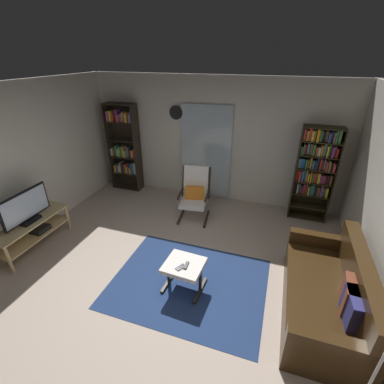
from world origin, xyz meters
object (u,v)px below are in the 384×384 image
television (26,208)px  tv_stand (34,229)px  bookshelf_near_sofa (315,168)px  cell_phone (180,267)px  bookshelf_near_tv (124,147)px  lounge_armchair (195,192)px  wall_clock (176,113)px  ottoman (184,268)px  tv_remote (186,265)px  leather_sofa (328,295)px

television → tv_stand: bearing=96.8°
bookshelf_near_sofa → cell_phone: 3.19m
bookshelf_near_tv → lounge_armchair: bearing=-20.9°
wall_clock → lounge_armchair: bearing=-51.5°
tv_stand → television: bearing=-83.2°
ottoman → wall_clock: bearing=113.0°
tv_remote → television: bearing=176.2°
lounge_armchair → ottoman: size_ratio=1.87×
tv_stand → television: size_ratio=1.54×
television → tv_remote: television is taller
bookshelf_near_sofa → cell_phone: bearing=-122.8°
bookshelf_near_tv → bookshelf_near_sofa: bearing=-0.8°
tv_stand → ottoman: tv_stand is taller
ottoman → wall_clock: size_ratio=1.88×
bookshelf_near_tv → television: bearing=-96.3°
tv_stand → leather_sofa: bearing=1.2°
bookshelf_near_sofa → wall_clock: size_ratio=6.30×
television → bookshelf_near_sofa: bearing=29.8°
bookshelf_near_tv → cell_phone: bearing=-48.3°
bookshelf_near_sofa → ottoman: 3.13m
tv_stand → bookshelf_near_sofa: 5.08m
television → wall_clock: 3.30m
cell_phone → wall_clock: (-1.15, 2.84, 1.43)m
tv_stand → wall_clock: (1.53, 2.70, 1.51)m
television → ottoman: television is taller
wall_clock → leather_sofa: bearing=-40.9°
tv_stand → cell_phone: (2.68, -0.15, 0.09)m
leather_sofa → wall_clock: bearing=139.1°
tv_stand → tv_remote: (2.74, -0.09, 0.09)m
lounge_armchair → tv_remote: (0.50, -1.89, -0.11)m
television → tv_remote: bearing=-1.5°
television → leather_sofa: 4.56m
bookshelf_near_sofa → leather_sofa: 2.50m
cell_phone → bookshelf_near_sofa: bearing=87.8°
leather_sofa → wall_clock: (-3.01, 2.60, 1.54)m
television → bookshelf_near_tv: bookshelf_near_tv is taller
tv_stand → leather_sofa: (4.53, 0.10, -0.03)m
tv_stand → bookshelf_near_tv: bookshelf_near_tv is taller
television → ottoman: (2.69, -0.04, -0.41)m
ottoman → leather_sofa: bearing=5.0°
ottoman → tv_remote: (0.04, -0.03, 0.08)m
leather_sofa → cell_phone: leather_sofa is taller
bookshelf_near_sofa → leather_sofa: bookshelf_near_sofa is taller
tv_stand → ottoman: bearing=-1.3°
leather_sofa → lounge_armchair: bearing=143.4°
bookshelf_near_sofa → ottoman: size_ratio=3.35×
bookshelf_near_tv → leather_sofa: size_ratio=1.07×
television → lounge_armchair: television is taller
television → bookshelf_near_sofa: bookshelf_near_sofa is taller
tv_remote → wall_clock: wall_clock is taller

